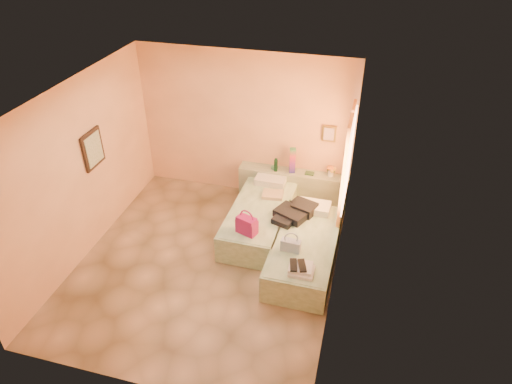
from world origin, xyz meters
TOP-DOWN VIEW (x-y plane):
  - ground at (0.00, 0.00)m, footprint 4.50×4.50m
  - room_walls at (0.21, 0.57)m, footprint 4.02×4.51m
  - headboard_ledge at (0.98, 2.10)m, footprint 2.05×0.30m
  - bed_left at (0.60, 1.05)m, footprint 0.93×2.01m
  - bed_right at (1.50, 0.40)m, footprint 0.93×2.01m
  - water_bottle at (0.65, 2.04)m, footprint 0.09×0.09m
  - rainbow_box at (0.94, 2.09)m, footprint 0.13×0.13m
  - small_dish at (0.61, 2.12)m, footprint 0.17×0.17m
  - green_book at (1.28, 2.09)m, footprint 0.17×0.12m
  - flower_vase at (1.66, 2.13)m, footprint 0.23×0.23m
  - magenta_handbag at (0.58, 0.32)m, footprint 0.37×0.28m
  - khaki_garment at (0.74, 1.43)m, footprint 0.39×0.33m
  - clothes_pile at (1.22, 0.91)m, footprint 0.69×0.69m
  - blue_handbag at (1.33, 0.08)m, footprint 0.30×0.14m
  - towel_stack at (1.57, -0.35)m, footprint 0.35×0.30m
  - sandal_pair at (1.51, -0.35)m, footprint 0.25×0.30m

SIDE VIEW (x-z plane):
  - ground at x=0.00m, z-range 0.00..0.00m
  - bed_left at x=0.60m, z-range 0.00..0.50m
  - bed_right at x=1.50m, z-range 0.00..0.50m
  - headboard_ledge at x=0.98m, z-range 0.00..0.65m
  - khaki_garment at x=0.74m, z-range 0.50..0.56m
  - towel_stack at x=1.57m, z-range 0.50..0.60m
  - clothes_pile at x=1.22m, z-range 0.50..0.67m
  - blue_handbag at x=1.33m, z-range 0.50..0.69m
  - sandal_pair at x=1.51m, z-range 0.60..0.63m
  - magenta_handbag at x=0.58m, z-range 0.50..0.80m
  - green_book at x=1.28m, z-range 0.65..0.68m
  - small_dish at x=0.61m, z-range 0.65..0.68m
  - flower_vase at x=1.66m, z-range 0.65..0.89m
  - water_bottle at x=0.65m, z-range 0.65..0.90m
  - rainbow_box at x=0.94m, z-range 0.65..1.14m
  - room_walls at x=0.21m, z-range 0.38..3.19m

